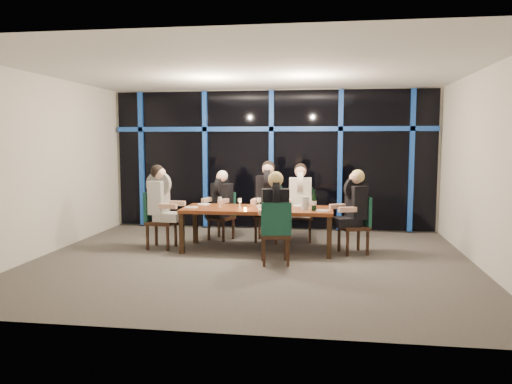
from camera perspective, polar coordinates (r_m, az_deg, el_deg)
room at (r=7.81m, az=-0.64°, el=6.67°), size 7.04×7.00×3.02m
window_wall at (r=10.72m, az=1.86°, el=3.95°), size 6.86×0.43×2.94m
dining_table at (r=8.69m, az=0.19°, el=-2.28°), size 2.60×1.00×0.75m
chair_far_left at (r=9.73m, az=-3.76°, el=-2.41°), size 0.55×0.55×0.92m
chair_far_mid at (r=9.56m, az=1.44°, el=-2.11°), size 0.51×0.51×1.05m
chair_far_right at (r=9.63m, az=5.06°, el=-2.19°), size 0.49×0.49×1.01m
chair_end_left at (r=9.05m, az=-11.28°, el=-2.79°), size 0.50×0.50×1.02m
chair_end_right at (r=8.67m, az=11.60°, el=-3.34°), size 0.59×0.59×0.98m
chair_near_mid at (r=7.70m, az=2.26°, el=-4.34°), size 0.54×0.54×0.99m
diner_far_left at (r=9.62m, az=-4.03°, el=-0.32°), size 0.57×0.63×0.89m
diner_far_mid at (r=9.42m, az=1.36°, el=0.30°), size 0.53×0.66×1.02m
diner_far_right at (r=9.49m, az=5.08°, el=0.13°), size 0.51×0.64×0.99m
diner_end_left at (r=8.97m, az=-10.82°, el=-0.26°), size 0.65×0.52×0.99m
diner_end_right at (r=8.58m, az=11.15°, el=-0.81°), size 0.67×0.60×0.95m
diner_near_mid at (r=7.72m, az=2.21°, el=-1.37°), size 0.54×0.66×0.96m
plate_far_left at (r=9.18m, az=-6.01°, el=-1.39°), size 0.24×0.24×0.01m
plate_far_mid at (r=8.90m, az=0.77°, el=-1.59°), size 0.24×0.24×0.01m
plate_far_right at (r=8.96m, az=5.03°, el=-1.57°), size 0.24×0.24×0.01m
plate_end_left at (r=8.79m, az=-7.41°, el=-1.74°), size 0.24×0.24×0.01m
plate_end_right at (r=8.39m, az=7.61°, el=-2.11°), size 0.24×0.24×0.01m
plate_near_mid at (r=8.30m, az=1.88°, el=-2.15°), size 0.24×0.24×0.01m
wine_bottle at (r=8.37m, az=6.65°, el=-1.20°), size 0.08×0.08×0.36m
water_pitcher at (r=8.49m, az=5.58°, el=-1.28°), size 0.14×0.12×0.22m
tea_light at (r=8.50m, az=-1.24°, el=-1.90°), size 0.05×0.05×0.03m
wine_glass_a at (r=8.67m, az=-1.88°, el=-1.02°), size 0.07×0.07×0.17m
wine_glass_b at (r=8.70m, az=0.36°, el=-0.98°), size 0.07×0.07×0.17m
wine_glass_c at (r=8.50m, az=3.54°, el=-1.17°), size 0.07×0.07×0.17m
wine_glass_d at (r=8.81m, az=-4.15°, el=-0.89°), size 0.07×0.07×0.18m
wine_glass_e at (r=8.73m, az=6.37°, el=-0.97°), size 0.07×0.07×0.18m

